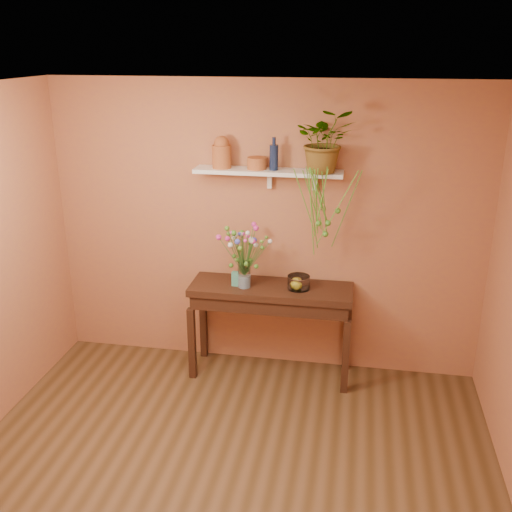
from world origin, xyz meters
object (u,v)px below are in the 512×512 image
terracotta_jug (222,153)px  glass_vase (244,277)px  sideboard (271,299)px  bouquet (243,243)px  glass_bowl (299,283)px  spider_plant (325,141)px  blue_bottle (274,157)px

terracotta_jug → glass_vase: terracotta_jug is taller
sideboard → bouquet: size_ratio=2.95×
glass_bowl → sideboard: bearing=178.5°
spider_plant → bouquet: size_ratio=1.07×
sideboard → blue_bottle: (-0.00, 0.12, 1.29)m
blue_bottle → spider_plant: spider_plant is taller
terracotta_jug → spider_plant: bearing=-1.5°
glass_bowl → glass_vase: bearing=-174.0°
sideboard → spider_plant: size_ratio=2.76×
terracotta_jug → bouquet: size_ratio=0.56×
bouquet → sideboard: bearing=13.2°
terracotta_jug → glass_vase: size_ratio=1.18×
bouquet → spider_plant: bearing=13.2°
glass_vase → blue_bottle: bearing=37.2°
terracotta_jug → glass_bowl: size_ratio=1.40×
blue_bottle → spider_plant: (0.43, -0.02, 0.15)m
glass_vase → spider_plant: bearing=13.4°
terracotta_jug → glass_bowl: 1.34m
blue_bottle → terracotta_jug: bearing=179.3°
spider_plant → bouquet: bearing=-166.8°
blue_bottle → glass_vase: (-0.23, -0.18, -1.06)m
bouquet → glass_bowl: bearing=5.8°
terracotta_jug → glass_vase: 1.11m
terracotta_jug → spider_plant: spider_plant is taller
sideboard → glass_vase: glass_vase is taller
sideboard → terracotta_jug: size_ratio=5.26×
spider_plant → bouquet: 1.13m
spider_plant → glass_bowl: (-0.18, -0.11, -1.25)m
terracotta_jug → glass_vase: bearing=-38.2°
sideboard → bouquet: (-0.24, -0.06, 0.55)m
sideboard → blue_bottle: size_ratio=5.23×
terracotta_jug → glass_bowl: bearing=-10.3°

